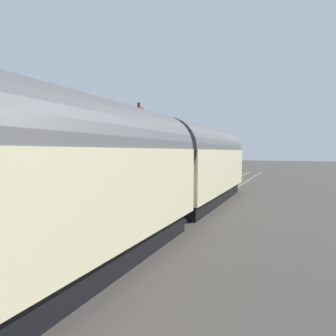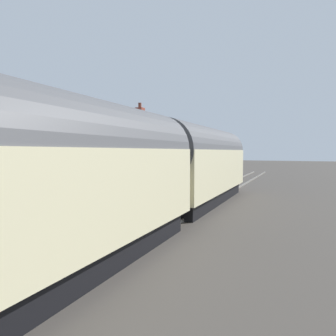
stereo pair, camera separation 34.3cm
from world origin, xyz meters
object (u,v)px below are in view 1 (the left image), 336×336
station_sign_board (76,174)px  lamp_post_platform (119,142)px  bench_near_building (183,170)px  planter_corner_building (71,194)px  train (91,179)px  tree_mid_background (68,136)px  station_building (124,157)px  planter_edge_far (25,186)px  planter_bench_left (45,186)px  tree_behind_building (92,131)px  bench_platform_end (191,168)px

station_sign_board → lamp_post_platform: bearing=3.4°
bench_near_building → planter_corner_building: bench_near_building is taller
train → tree_mid_background: bearing=42.6°
planter_corner_building → station_sign_board: (-0.39, -0.60, 0.89)m
station_building → station_sign_board: size_ratio=5.09×
station_building → tree_mid_background: (6.36, 10.42, 1.92)m
tree_mid_background → planter_edge_far: bearing=-144.9°
station_building → planter_corner_building: 8.52m
station_building → planter_bench_left: station_building is taller
train → planter_corner_building: 4.92m
planter_edge_far → lamp_post_platform: size_ratio=0.26×
bench_near_building → planter_edge_far: planter_edge_far is taller
train → station_sign_board: train is taller
planter_bench_left → lamp_post_platform: size_ratio=0.18×
tree_behind_building → bench_near_building: bearing=-112.3°
bench_platform_end → planter_bench_left: bearing=171.9°
bench_platform_end → planter_corner_building: bench_platform_end is taller
planter_edge_far → tree_mid_background: (14.20, 9.97, 3.09)m
tree_behind_building → tree_mid_background: bearing=-168.9°
station_sign_board → tree_behind_building: bearing=35.6°
station_building → planter_edge_far: size_ratio=8.58×
planter_edge_far → tree_behind_building: tree_behind_building is taller
bench_near_building → bench_platform_end: (2.45, 0.09, 0.00)m
station_sign_board → tree_mid_background: size_ratio=0.23×
planter_corner_building → lamp_post_platform: size_ratio=0.25×
station_building → planter_corner_building: size_ratio=8.79×
planter_bench_left → lamp_post_platform: 4.11m
planter_corner_building → tree_behind_building: bearing=35.0°
station_sign_board → tree_mid_background: tree_mid_background is taller
station_sign_board → station_building: bearing=19.4°
tree_mid_background → bench_platform_end: bearing=-79.4°
bench_near_building → tree_behind_building: bearing=67.7°
planter_corner_building → tree_mid_background: size_ratio=0.13×
station_sign_board → bench_platform_end: bearing=3.6°
bench_near_building → planter_edge_far: bearing=170.1°
planter_edge_far → tree_mid_background: 17.62m
station_building → bench_near_building: (6.20, -2.00, -1.17)m
lamp_post_platform → tree_behind_building: tree_behind_building is taller
train → tree_mid_background: (17.72, 16.29, 2.22)m
station_sign_board → tree_mid_background: bearing=42.1°
planter_corner_building → bench_platform_end: bearing=1.6°
lamp_post_platform → tree_mid_background: 17.52m
train → tree_behind_building: size_ratio=4.43×
planter_corner_building → station_sign_board: size_ratio=0.58×
bench_near_building → planter_bench_left: 13.19m
lamp_post_platform → bench_platform_end: bearing=3.7°
lamp_post_platform → bench_near_building: bearing=4.0°
train → tree_behind_building: (23.10, 17.35, 3.04)m
planter_corner_building → tree_behind_building: size_ratio=0.13×
planter_edge_far → train: bearing=-119.1°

